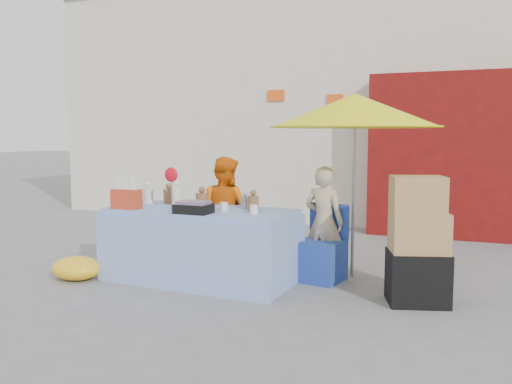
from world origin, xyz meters
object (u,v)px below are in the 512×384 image
at_px(market_table, 200,244).
at_px(vendor_beige, 324,222).
at_px(vendor_orange, 225,213).
at_px(umbrella, 355,111).
at_px(chair_left, 220,249).
at_px(chair_right, 321,258).
at_px(box_stack, 418,245).

relative_size(market_table, vendor_beige, 1.67).
relative_size(vendor_orange, umbrella, 0.65).
xyz_separation_m(vendor_orange, umbrella, (1.55, 0.15, 1.21)).
bearing_deg(chair_left, market_table, -78.34).
bearing_deg(umbrella, market_table, -152.58).
bearing_deg(vendor_orange, chair_left, 102.75).
xyz_separation_m(chair_right, box_stack, (1.09, -0.46, 0.32)).
bearing_deg(market_table, vendor_orange, 92.75).
xyz_separation_m(chair_left, vendor_beige, (1.25, 0.13, 0.39)).
bearing_deg(box_stack, market_table, -178.66).
bearing_deg(vendor_beige, umbrella, -142.02).
bearing_deg(box_stack, vendor_orange, 165.71).
bearing_deg(umbrella, vendor_beige, -153.43).
distance_m(market_table, vendor_orange, 0.70).
distance_m(chair_right, umbrella, 1.69).
distance_m(chair_right, vendor_orange, 1.33).
bearing_deg(chair_left, umbrella, 21.84).
height_order(vendor_orange, vendor_beige, vendor_orange).
bearing_deg(vendor_orange, vendor_beige, -168.58).
xyz_separation_m(market_table, box_stack, (2.34, 0.05, 0.15)).
distance_m(market_table, vendor_beige, 1.42).
bearing_deg(vendor_orange, market_table, 101.89).
height_order(vendor_orange, umbrella, umbrella).
bearing_deg(market_table, box_stack, 3.62).
xyz_separation_m(umbrella, box_stack, (0.79, -0.75, -1.32)).
bearing_deg(box_stack, umbrella, 136.69).
distance_m(chair_left, vendor_beige, 1.31).
bearing_deg(market_table, vendor_beige, 29.90).
bearing_deg(vendor_beige, box_stack, 162.77).
relative_size(chair_right, vendor_orange, 0.62).
bearing_deg(market_table, chair_left, 92.52).
xyz_separation_m(market_table, umbrella, (1.54, 0.80, 1.47)).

